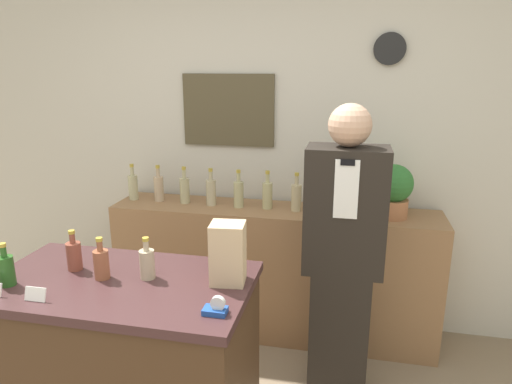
# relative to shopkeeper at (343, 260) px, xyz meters

# --- Properties ---
(back_wall) EXTENTS (5.20, 0.09, 2.70)m
(back_wall) POSITION_rel_shopkeeper_xyz_m (-0.58, 0.82, 0.51)
(back_wall) COLOR beige
(back_wall) RESTS_ON ground_plane
(back_shelf) EXTENTS (2.23, 0.41, 0.93)m
(back_shelf) POSITION_rel_shopkeeper_xyz_m (-0.48, 0.56, -0.38)
(back_shelf) COLOR #8E6642
(back_shelf) RESTS_ON ground_plane
(display_counter) EXTENTS (1.14, 0.64, 0.97)m
(display_counter) POSITION_rel_shopkeeper_xyz_m (-0.94, -0.72, -0.36)
(display_counter) COLOR #422B19
(display_counter) RESTS_ON ground_plane
(shopkeeper) EXTENTS (0.43, 0.27, 1.69)m
(shopkeeper) POSITION_rel_shopkeeper_xyz_m (0.00, 0.00, 0.00)
(shopkeeper) COLOR black
(shopkeeper) RESTS_ON ground_plane
(potted_plant) EXTENTS (0.24, 0.24, 0.34)m
(potted_plant) POSITION_rel_shopkeeper_xyz_m (0.29, 0.55, 0.27)
(potted_plant) COLOR #B27047
(potted_plant) RESTS_ON back_shelf
(paper_bag) EXTENTS (0.16, 0.14, 0.27)m
(paper_bag) POSITION_rel_shopkeeper_xyz_m (-0.47, -0.64, 0.26)
(paper_bag) COLOR tan
(paper_bag) RESTS_ON display_counter
(tape_dispenser) EXTENTS (0.09, 0.06, 0.07)m
(tape_dispenser) POSITION_rel_shopkeeper_xyz_m (-0.45, -0.90, 0.15)
(tape_dispenser) COLOR #1E4799
(tape_dispenser) RESTS_ON display_counter
(price_card_right) EXTENTS (0.09, 0.02, 0.06)m
(price_card_right) POSITION_rel_shopkeeper_xyz_m (-1.17, -0.95, 0.16)
(price_card_right) COLOR white
(price_card_right) RESTS_ON display_counter
(counter_bottle_0) EXTENTS (0.07, 0.07, 0.19)m
(counter_bottle_0) POSITION_rel_shopkeeper_xyz_m (-1.38, -0.86, 0.20)
(counter_bottle_0) COLOR #25561E
(counter_bottle_0) RESTS_ON display_counter
(counter_bottle_1) EXTENTS (0.07, 0.07, 0.19)m
(counter_bottle_1) POSITION_rel_shopkeeper_xyz_m (-1.19, -0.66, 0.20)
(counter_bottle_1) COLOR brown
(counter_bottle_1) RESTS_ON display_counter
(counter_bottle_2) EXTENTS (0.07, 0.07, 0.19)m
(counter_bottle_2) POSITION_rel_shopkeeper_xyz_m (-1.02, -0.72, 0.20)
(counter_bottle_2) COLOR brown
(counter_bottle_2) RESTS_ON display_counter
(counter_bottle_3) EXTENTS (0.07, 0.07, 0.19)m
(counter_bottle_3) POSITION_rel_shopkeeper_xyz_m (-0.83, -0.67, 0.20)
(counter_bottle_3) COLOR tan
(counter_bottle_3) RESTS_ON display_counter
(shelf_bottle_0) EXTENTS (0.07, 0.07, 0.26)m
(shelf_bottle_0) POSITION_rel_shopkeeper_xyz_m (-1.52, 0.58, 0.19)
(shelf_bottle_0) COLOR tan
(shelf_bottle_0) RESTS_ON back_shelf
(shelf_bottle_1) EXTENTS (0.07, 0.07, 0.26)m
(shelf_bottle_1) POSITION_rel_shopkeeper_xyz_m (-1.32, 0.58, 0.19)
(shelf_bottle_1) COLOR tan
(shelf_bottle_1) RESTS_ON back_shelf
(shelf_bottle_2) EXTENTS (0.07, 0.07, 0.26)m
(shelf_bottle_2) POSITION_rel_shopkeeper_xyz_m (-1.12, 0.57, 0.19)
(shelf_bottle_2) COLOR tan
(shelf_bottle_2) RESTS_ON back_shelf
(shelf_bottle_3) EXTENTS (0.07, 0.07, 0.26)m
(shelf_bottle_3) POSITION_rel_shopkeeper_xyz_m (-0.92, 0.56, 0.19)
(shelf_bottle_3) COLOR tan
(shelf_bottle_3) RESTS_ON back_shelf
(shelf_bottle_4) EXTENTS (0.07, 0.07, 0.26)m
(shelf_bottle_4) POSITION_rel_shopkeeper_xyz_m (-0.73, 0.55, 0.19)
(shelf_bottle_4) COLOR tan
(shelf_bottle_4) RESTS_ON back_shelf
(shelf_bottle_5) EXTENTS (0.07, 0.07, 0.26)m
(shelf_bottle_5) POSITION_rel_shopkeeper_xyz_m (-0.53, 0.56, 0.19)
(shelf_bottle_5) COLOR tan
(shelf_bottle_5) RESTS_ON back_shelf
(shelf_bottle_6) EXTENTS (0.07, 0.07, 0.26)m
(shelf_bottle_6) POSITION_rel_shopkeeper_xyz_m (-0.33, 0.55, 0.19)
(shelf_bottle_6) COLOR tan
(shelf_bottle_6) RESTS_ON back_shelf
(shelf_bottle_7) EXTENTS (0.07, 0.07, 0.26)m
(shelf_bottle_7) POSITION_rel_shopkeeper_xyz_m (-0.13, 0.55, 0.19)
(shelf_bottle_7) COLOR tan
(shelf_bottle_7) RESTS_ON back_shelf
(shelf_bottle_8) EXTENTS (0.07, 0.07, 0.26)m
(shelf_bottle_8) POSITION_rel_shopkeeper_xyz_m (0.07, 0.56, 0.19)
(shelf_bottle_8) COLOR tan
(shelf_bottle_8) RESTS_ON back_shelf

